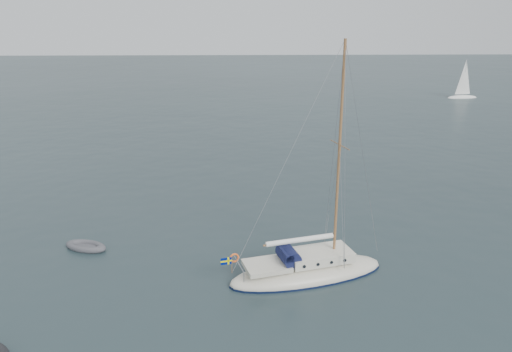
{
  "coord_description": "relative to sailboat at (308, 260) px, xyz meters",
  "views": [
    {
      "loc": [
        -0.39,
        -25.13,
        13.73
      ],
      "look_at": [
        0.39,
        0.0,
        5.49
      ],
      "focal_mm": 35.0,
      "sensor_mm": 36.0,
      "label": 1
    }
  ],
  "objects": [
    {
      "name": "ground",
      "position": [
        -3.16,
        0.94,
        -1.0
      ],
      "size": [
        300.0,
        300.0,
        0.0
      ],
      "primitive_type": "plane",
      "color": "black",
      "rests_on": "ground"
    },
    {
      "name": "sailboat",
      "position": [
        0.0,
        0.0,
        0.0
      ],
      "size": [
        9.24,
        2.77,
        13.15
      ],
      "rotation": [
        0.0,
        0.0,
        0.27
      ],
      "color": "beige",
      "rests_on": "ground"
    },
    {
      "name": "dinghy",
      "position": [
        -13.09,
        3.69,
        -0.82
      ],
      "size": [
        2.74,
        1.24,
        0.39
      ],
      "rotation": [
        0.0,
        0.0,
        -0.35
      ],
      "color": "#4A4A4F",
      "rests_on": "ground"
    },
    {
      "name": "distant_yacht_b",
      "position": [
        33.97,
        59.1,
        1.99
      ],
      "size": [
        5.27,
        2.81,
        6.99
      ],
      "rotation": [
        0.0,
        0.0,
        0.16
      ],
      "color": "white",
      "rests_on": "ground"
    }
  ]
}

